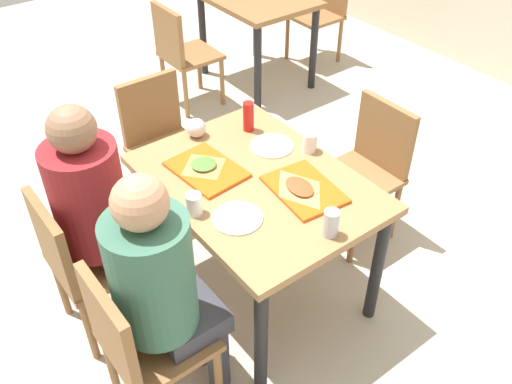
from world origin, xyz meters
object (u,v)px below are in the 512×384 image
tray_red_far (304,189)px  chair_far_side (369,163)px  foil_bundle (196,128)px  chair_near_right (138,341)px  paper_plate_near_edge (237,218)px  chair_near_left (80,259)px  person_in_red (99,206)px  condiment_bottle (248,116)px  main_table (256,196)px  chair_left_end (160,137)px  person_in_brown_jacket (162,282)px  pizza_slice_a (204,165)px  tray_red_near (206,169)px  background_chair_near (181,50)px  soda_can (331,223)px  paper_plate_center (272,146)px  plastic_cup_a (310,142)px  plastic_cup_b (194,204)px  background_table (257,11)px  background_chair_far (323,7)px  pizza_slice_b (299,188)px

tray_red_far → chair_far_side: bearing=106.2°
foil_bundle → chair_near_right: bearing=-45.7°
paper_plate_near_edge → chair_near_left: bearing=-128.2°
person_in_red → condiment_bottle: (-0.08, 0.89, 0.09)m
main_table → chair_left_end: chair_left_end is taller
person_in_red → person_in_brown_jacket: same height
chair_near_left → person_in_red: (0.00, 0.14, 0.25)m
person_in_red → pizza_slice_a: (0.07, 0.51, 0.04)m
tray_red_near → background_chair_near: background_chair_near is taller
chair_near_left → soda_can: soda_can is taller
paper_plate_center → foil_bundle: bearing=-141.1°
pizza_slice_a → tray_red_far: bearing=33.7°
person_in_red → plastic_cup_a: size_ratio=12.41×
chair_near_right → plastic_cup_b: plastic_cup_b is taller
tray_red_far → chair_near_right: bearing=-84.8°
pizza_slice_a → background_table: size_ratio=0.21×
person_in_red → chair_near_right: bearing=-14.0°
chair_far_side → foil_bundle: 1.00m
chair_near_right → background_chair_near: bearing=145.2°
soda_can → chair_near_right: bearing=-103.5°
soda_can → condiment_bottle: 0.87m
chair_near_left → plastic_cup_a: bearing=77.6°
tray_red_near → pizza_slice_a: bearing=-168.5°
plastic_cup_b → background_chair_near: size_ratio=0.12×
main_table → background_chair_far: (-1.91, 2.19, -0.16)m
paper_plate_center → foil_bundle: (-0.31, -0.25, 0.05)m
paper_plate_center → pizza_slice_b: bearing=-19.6°
chair_near_right → pizza_slice_a: bearing=127.3°
foil_bundle → tray_red_far: bearing=12.2°
tray_red_near → condiment_bottle: size_ratio=2.25×
paper_plate_near_edge → background_chair_far: size_ratio=0.26×
main_table → condiment_bottle: bearing=148.0°
pizza_slice_a → background_table: pizza_slice_a is taller
background_table → person_in_brown_jacket: bearing=-44.1°
chair_near_right → condiment_bottle: condiment_bottle is taller
main_table → plastic_cup_b: (0.03, -0.35, 0.15)m
chair_left_end → paper_plate_center: size_ratio=3.78×
chair_left_end → plastic_cup_a: size_ratio=8.31×
background_chair_far → tray_red_far: bearing=-44.5°
plastic_cup_b → background_table: size_ratio=0.11×
background_table → person_in_red: bearing=-52.5°
chair_near_left → paper_plate_center: (0.11, 1.03, 0.26)m
background_table → chair_left_end: bearing=-56.6°
person_in_brown_jacket → pizza_slice_b: person_in_brown_jacket is taller
main_table → background_table: bearing=142.6°
main_table → person_in_red: (-0.28, -0.66, 0.09)m
paper_plate_near_edge → tray_red_far: bearing=85.4°
pizza_slice_a → background_chair_near: size_ratio=0.22×
plastic_cup_a → foil_bundle: same height
person_in_brown_jacket → tray_red_far: bearing=96.1°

